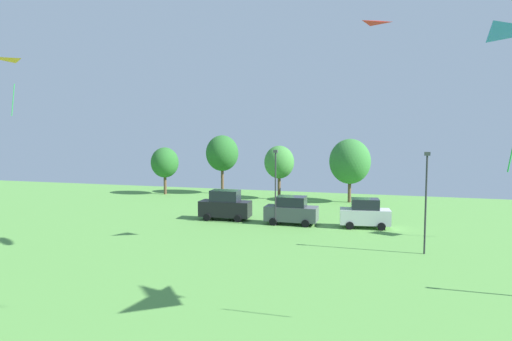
# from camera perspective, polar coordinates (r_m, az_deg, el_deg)

# --- Properties ---
(kite_flying_1) EXTENTS (1.79, 1.61, 0.12)m
(kite_flying_1) POSITION_cam_1_polar(r_m,az_deg,el_deg) (31.27, 14.06, 16.17)
(kite_flying_1) COLOR red
(kite_flying_2) EXTENTS (1.87, 2.41, 3.16)m
(kite_flying_2) POSITION_cam_1_polar(r_m,az_deg,el_deg) (35.34, -27.24, 10.96)
(kite_flying_2) COLOR orange
(parked_car_leftmost) EXTENTS (4.63, 2.14, 2.66)m
(parked_car_leftmost) POSITION_cam_1_polar(r_m,az_deg,el_deg) (40.92, -3.87, -4.38)
(parked_car_leftmost) COLOR black
(parked_car_leftmost) RESTS_ON ground
(parked_car_second_from_left) EXTENTS (4.46, 2.12, 2.40)m
(parked_car_second_from_left) POSITION_cam_1_polar(r_m,az_deg,el_deg) (38.98, 4.43, -5.01)
(parked_car_second_from_left) COLOR #4C5156
(parked_car_second_from_left) RESTS_ON ground
(parked_car_third_from_left) EXTENTS (4.19, 2.33, 2.42)m
(parked_car_third_from_left) POSITION_cam_1_polar(r_m,az_deg,el_deg) (38.50, 13.46, -5.25)
(parked_car_third_from_left) COLOR silver
(parked_car_third_from_left) RESTS_ON ground
(light_post_0) EXTENTS (0.36, 0.20, 6.36)m
(light_post_0) POSITION_cam_1_polar(r_m,az_deg,el_deg) (38.00, 2.45, -1.60)
(light_post_0) COLOR #2D2D33
(light_post_0) RESTS_ON ground
(light_post_1) EXTENTS (0.36, 0.20, 6.59)m
(light_post_1) POSITION_cam_1_polar(r_m,az_deg,el_deg) (31.10, 20.48, -3.13)
(light_post_1) COLOR #2D2D33
(light_post_1) RESTS_ON ground
(treeline_tree_0) EXTENTS (3.45, 3.45, 5.91)m
(treeline_tree_0) POSITION_cam_1_polar(r_m,az_deg,el_deg) (58.34, -11.34, 0.97)
(treeline_tree_0) COLOR brown
(treeline_tree_0) RESTS_ON ground
(treeline_tree_1) EXTENTS (4.11, 4.11, 7.42)m
(treeline_tree_1) POSITION_cam_1_polar(r_m,az_deg,el_deg) (57.78, -4.25, 2.16)
(treeline_tree_1) COLOR brown
(treeline_tree_1) RESTS_ON ground
(treeline_tree_2) EXTENTS (3.47, 3.47, 6.25)m
(treeline_tree_2) POSITION_cam_1_polar(r_m,az_deg,el_deg) (52.96, 2.92, 1.03)
(treeline_tree_2) COLOR brown
(treeline_tree_2) RESTS_ON ground
(treeline_tree_3) EXTENTS (4.55, 4.55, 7.08)m
(treeline_tree_3) POSITION_cam_1_polar(r_m,az_deg,el_deg) (51.61, 11.66, 1.11)
(treeline_tree_3) COLOR brown
(treeline_tree_3) RESTS_ON ground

